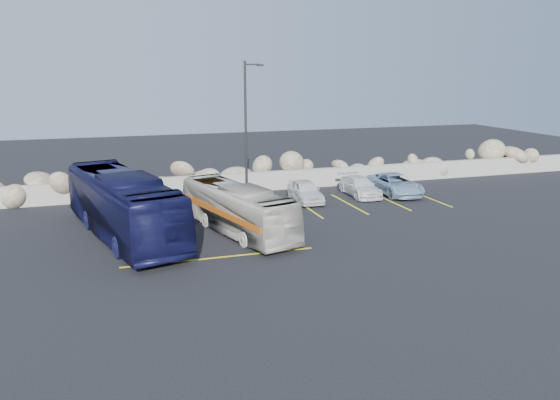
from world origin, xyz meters
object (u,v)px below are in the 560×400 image
object	(u,v)px
car_a	(305,191)
car_c	(360,187)
lamppost	(247,128)
tour_coach	(123,205)
car_d	(395,184)
vintage_bus	(237,209)

from	to	relation	value
car_a	car_c	world-z (taller)	car_a
lamppost	car_c	size ratio (longest dim) A/B	2.05
tour_coach	car_c	xyz separation A→B (m)	(14.05, 4.33, -0.93)
tour_coach	car_d	world-z (taller)	tour_coach
car_d	tour_coach	bearing A→B (deg)	-166.05
vintage_bus	tour_coach	distance (m)	5.21
lamppost	vintage_bus	xyz separation A→B (m)	(-2.05, -6.03, -3.15)
lamppost	car_d	world-z (taller)	lamppost
vintage_bus	car_a	bearing A→B (deg)	27.18
car_a	car_c	size ratio (longest dim) A/B	0.94
vintage_bus	car_d	size ratio (longest dim) A/B	1.81
car_a	car_d	distance (m)	5.94
vintage_bus	car_a	distance (m)	7.17
car_a	car_c	distance (m)	3.72
tour_coach	car_a	distance (m)	11.11
car_c	tour_coach	bearing A→B (deg)	-160.98
vintage_bus	car_a	size ratio (longest dim) A/B	2.23
car_c	car_d	world-z (taller)	car_d
vintage_bus	car_d	xyz separation A→B (m)	(11.17, 4.97, -0.51)
lamppost	car_a	xyz separation A→B (m)	(3.19, -1.16, -3.67)
vintage_bus	car_c	xyz separation A→B (m)	(8.93, 5.26, -0.58)
lamppost	vintage_bus	size ratio (longest dim) A/B	0.97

